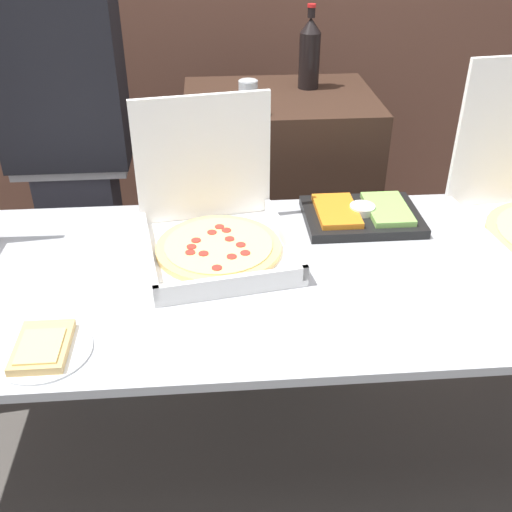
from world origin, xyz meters
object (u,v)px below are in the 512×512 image
soda_bottle (310,53)px  pizza_box_far_left (215,226)px  person_server_vest (67,126)px  veggie_tray (362,215)px  soda_can_silver (248,98)px  paper_plate_front_right (43,348)px

soda_bottle → pizza_box_far_left: bearing=-115.1°
person_server_vest → pizza_box_far_left: bearing=131.8°
veggie_tray → soda_bottle: 0.79m
pizza_box_far_left → soda_can_silver: bearing=66.5°
veggie_tray → soda_can_silver: soda_can_silver is taller
paper_plate_front_right → soda_bottle: bearing=57.9°
soda_can_silver → pizza_box_far_left: bearing=-104.3°
soda_can_silver → person_server_vest: 0.64m
soda_bottle → veggie_tray: bearing=-84.3°
pizza_box_far_left → soda_bottle: (0.39, 0.84, 0.28)m
soda_can_silver → person_server_vest: bearing=176.6°
pizza_box_far_left → soda_can_silver: (0.13, 0.52, 0.20)m
pizza_box_far_left → paper_plate_front_right: pizza_box_far_left is taller
soda_can_silver → soda_bottle: bearing=50.3°
veggie_tray → soda_can_silver: size_ratio=2.89×
veggie_tray → person_server_vest: 1.07m
pizza_box_far_left → person_server_vest: 0.76m
paper_plate_front_right → veggie_tray: (0.86, 0.55, 0.01)m
soda_can_silver → person_server_vest: size_ratio=0.07×
veggie_tray → soda_can_silver: (-0.33, 0.40, 0.25)m
soda_bottle → person_server_vest: person_server_vest is taller
paper_plate_front_right → soda_can_silver: size_ratio=1.78×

